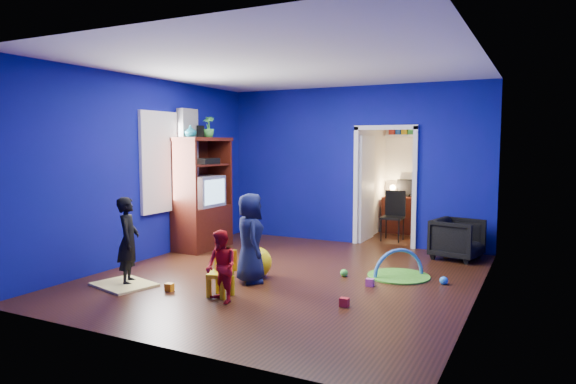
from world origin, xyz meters
The scene contains 33 objects.
floor centered at (0.00, 0.00, 0.00)m, with size 5.00×5.50×0.01m, color black.
ceiling centered at (0.00, 0.00, 2.90)m, with size 5.00×5.50×0.01m, color white.
wall_back centered at (0.00, 2.75, 1.45)m, with size 5.00×0.02×2.90m, color navy.
wall_front centered at (0.00, -2.75, 1.45)m, with size 5.00×0.02×2.90m, color navy.
wall_left centered at (-2.50, 0.00, 1.45)m, with size 0.02×5.50×2.90m, color navy.
wall_right centered at (2.50, 0.00, 1.45)m, with size 0.02×5.50×2.90m, color navy.
alcove centered at (0.60, 3.62, 1.25)m, with size 1.00×1.75×2.50m, color silver, non-canonical shape.
armchair centered at (1.96, 2.20, 0.33)m, with size 0.70×0.72×0.66m, color black.
child_black centered at (-1.69, -1.28, 0.58)m, with size 0.42×0.28×1.16m, color black.
child_navy centered at (-0.30, -0.48, 0.60)m, with size 0.58×0.38×1.20m, color #0F1439.
toddler_red centered at (-0.15, -1.40, 0.43)m, with size 0.41×0.32×0.85m, color #AD1A12.
vase centered at (-2.21, 0.77, 2.06)m, with size 0.19×0.19×0.20m, color #0D676E.
potted_plant centered at (-2.21, 1.29, 2.15)m, with size 0.21×0.21×0.38m, color #308532.
tv_armoire centered at (-2.21, 1.07, 0.98)m, with size 0.58×1.14×1.96m, color #3D140A.
crt_tv centered at (-2.17, 1.07, 1.02)m, with size 0.46×0.70×0.54m, color silver.
yellow_blanket centered at (-1.69, -1.38, 0.01)m, with size 0.75×0.60×0.03m, color #F2E07A.
hopper_ball centered at (-0.35, -0.23, 0.21)m, with size 0.42×0.42×0.42m, color yellow.
kid_chair centered at (-0.30, -1.20, 0.25)m, with size 0.28×0.28×0.50m, color yellow.
play_mat centered at (1.41, 0.68, 0.01)m, with size 0.86×0.86×0.02m, color green.
toy_arch centered at (1.41, 0.68, 0.02)m, with size 0.77×0.77×0.05m, color #3F8CD8.
window_left centered at (-2.48, 0.35, 1.55)m, with size 0.03×0.95×1.55m, color white.
curtain centered at (-2.37, 0.90, 1.25)m, with size 0.14×0.42×2.40m, color slate.
doorway centered at (0.60, 2.75, 1.05)m, with size 1.16×0.10×2.10m, color white.
study_desk centered at (0.60, 4.26, 0.38)m, with size 0.88×0.44×0.75m, color #3D140A.
desk_monitor centered at (0.60, 4.38, 0.95)m, with size 0.40×0.05×0.32m, color black.
desk_lamp centered at (0.32, 4.32, 0.93)m, with size 0.14×0.14×0.14m, color #FFD88C.
folding_chair centered at (0.60, 3.30, 0.46)m, with size 0.40×0.40×0.92m, color black.
book_shelf centered at (0.60, 4.37, 2.02)m, with size 0.88×0.24×0.04m, color white.
toy_0 centered at (1.19, -0.90, 0.05)m, with size 0.10×0.08×0.10m, color red.
toy_1 centered at (2.04, 0.57, 0.06)m, with size 0.11×0.11×0.11m, color #2884E4.
toy_2 centered at (-0.99, -1.31, 0.05)m, with size 0.10×0.08×0.10m, color orange.
toy_3 centered at (0.72, 0.35, 0.06)m, with size 0.11×0.11×0.11m, color green.
toy_4 centered at (1.20, 0.04, 0.05)m, with size 0.10×0.08×0.10m, color #C84BA1.
Camera 1 is at (3.18, -6.27, 1.85)m, focal length 32.00 mm.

